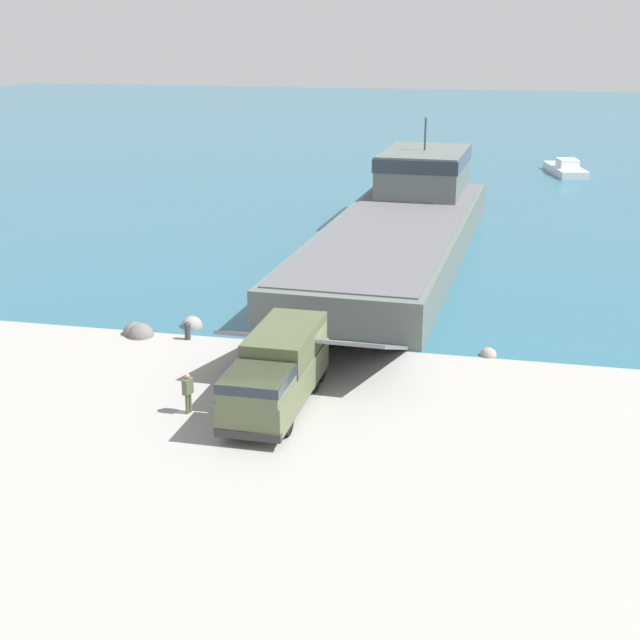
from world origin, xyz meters
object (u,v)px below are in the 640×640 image
object	(u,v)px
moored_boat_a	(566,169)
mooring_bollard	(187,330)
landing_craft	(404,221)
soldier_on_ramp	(188,390)
military_truck	(277,371)

from	to	relation	value
moored_boat_a	mooring_bollard	distance (m)	59.73
landing_craft	soldier_on_ramp	distance (m)	29.10
soldier_on_ramp	military_truck	bearing A→B (deg)	-138.96
military_truck	soldier_on_ramp	xyz separation A→B (m)	(-3.23, -1.42, -0.55)
mooring_bollard	military_truck	bearing A→B (deg)	-46.66
military_truck	soldier_on_ramp	distance (m)	3.57
landing_craft	moored_boat_a	xyz separation A→B (m)	(12.01, 35.81, -1.43)
soldier_on_ramp	mooring_bollard	bearing A→B (deg)	-51.76
moored_boat_a	mooring_bollard	world-z (taller)	moored_boat_a
landing_craft	moored_boat_a	world-z (taller)	landing_craft
military_truck	soldier_on_ramp	bearing A→B (deg)	-65.66
moored_boat_a	military_truck	bearing A→B (deg)	-114.82
landing_craft	mooring_bollard	distance (m)	22.03
landing_craft	moored_boat_a	distance (m)	37.79
landing_craft	mooring_bollard	bearing A→B (deg)	-108.54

